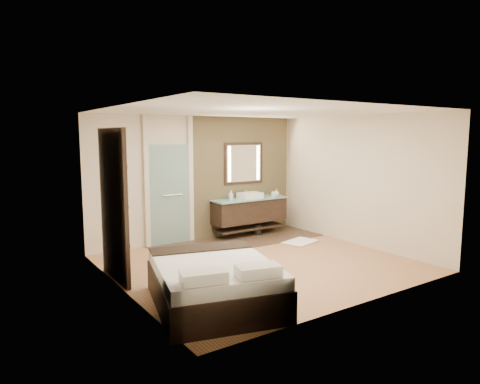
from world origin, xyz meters
TOP-DOWN VIEW (x-y plane):
  - floor at (0.00, 0.00)m, footprint 5.00×5.00m
  - tile_strip at (0.60, 1.60)m, footprint 3.80×1.30m
  - stone_wall at (1.10, 2.21)m, footprint 2.60×0.08m
  - vanity at (1.10, 1.92)m, footprint 1.85×0.55m
  - mirror_unit at (1.10, 2.16)m, footprint 1.06×0.04m
  - frosted_door at (-0.75, 2.20)m, footprint 1.10×0.12m
  - shoji_partition at (-2.43, 0.60)m, footprint 0.06×1.20m
  - bed at (-1.65, -1.16)m, footprint 1.98×2.26m
  - bath_mat at (1.62, 0.75)m, footprint 0.82×0.67m
  - waste_bin at (1.28, 1.85)m, footprint 0.25×0.25m
  - tissue_box at (1.78, 1.86)m, footprint 0.16×0.16m
  - soap_bottle_a at (0.59, 1.92)m, footprint 0.11×0.11m
  - soap_bottle_b at (0.66, 2.02)m, footprint 0.10×0.10m
  - soap_bottle_c at (1.80, 1.81)m, footprint 0.17×0.17m
  - cup at (1.85, 1.99)m, footprint 0.15×0.15m

SIDE VIEW (x-z plane):
  - floor at x=0.00m, z-range 0.00..0.00m
  - tile_strip at x=0.60m, z-range 0.00..0.01m
  - bath_mat at x=1.62m, z-range 0.01..0.03m
  - waste_bin at x=1.28m, z-range 0.00..0.23m
  - bed at x=-1.65m, z-range -0.06..0.68m
  - vanity at x=1.10m, z-range 0.14..1.02m
  - cup at x=1.85m, z-range 0.86..0.95m
  - tissue_box at x=1.78m, z-range 0.86..0.97m
  - soap_bottle_c at x=1.80m, z-range 0.86..1.03m
  - soap_bottle_b at x=0.66m, z-range 0.86..1.04m
  - soap_bottle_a at x=0.59m, z-range 0.86..1.09m
  - frosted_door at x=-0.75m, z-range -0.21..2.49m
  - shoji_partition at x=-2.43m, z-range 0.01..2.41m
  - stone_wall at x=1.10m, z-range 0.00..2.70m
  - mirror_unit at x=1.10m, z-range 1.17..2.13m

